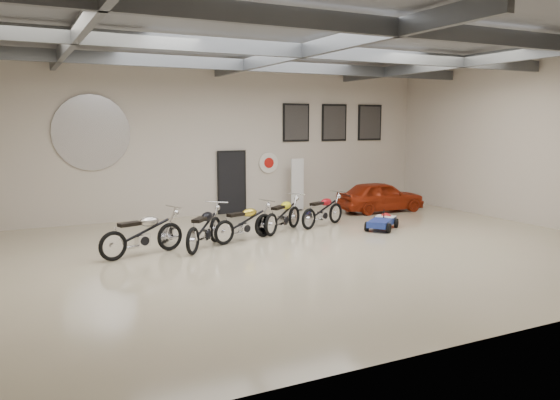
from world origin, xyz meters
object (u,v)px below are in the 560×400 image
banner_stand (297,184)px  motorcycle_gold (245,222)px  motorcycle_yellow (283,214)px  go_kart (383,219)px  motorcycle_red (323,210)px  motorcycle_black (204,227)px  vintage_car (380,196)px  motorcycle_silver (142,232)px

banner_stand → motorcycle_gold: size_ratio=0.94×
motorcycle_yellow → go_kart: (2.85, -0.90, -0.23)m
motorcycle_gold → motorcycle_red: size_ratio=1.02×
motorcycle_gold → go_kart: 4.31m
motorcycle_red → go_kart: 1.81m
motorcycle_black → go_kart: (5.52, 0.06, -0.25)m
motorcycle_black → vintage_car: bearing=-29.1°
go_kart → vintage_car: bearing=16.7°
vintage_car → motorcycle_yellow: bearing=112.4°
motorcycle_yellow → vintage_car: size_ratio=0.63×
motorcycle_red → go_kart: size_ratio=1.21×
banner_stand → motorcycle_black: 6.40m
go_kart → motorcycle_gold: bearing=138.0°
motorcycle_black → go_kart: size_ratio=1.29×
motorcycle_gold → motorcycle_red: (2.89, 0.83, -0.01)m
banner_stand → motorcycle_yellow: (-2.18, -3.21, -0.41)m
motorcycle_silver → motorcycle_gold: size_ratio=1.08×
banner_stand → vintage_car: bearing=-36.6°
motorcycle_black → motorcycle_gold: 1.27m
banner_stand → go_kart: banner_stand is taller
banner_stand → motorcycle_gold: 5.28m
go_kart → vintage_car: size_ratio=0.51×
motorcycle_silver → motorcycle_gold: 2.81m
banner_stand → go_kart: (0.67, -4.11, -0.64)m
motorcycle_silver → motorcycle_black: bearing=-13.7°
motorcycle_red → vintage_car: (3.24, 1.48, 0.03)m
motorcycle_red → vintage_car: 3.56m
motorcycle_gold → vintage_car: size_ratio=0.63×
motorcycle_black → vintage_car: (7.35, 2.66, -0.00)m
banner_stand → motorcycle_gold: bearing=-139.2°
motorcycle_black → motorcycle_yellow: 2.84m
motorcycle_gold → motorcycle_yellow: motorcycle_yellow is taller
motorcycle_black → motorcycle_red: bearing=-33.0°
banner_stand → motorcycle_black: bearing=-145.0°
motorcycle_yellow → go_kart: bearing=-52.8°
go_kart → motorcycle_red: bearing=103.2°
motorcycle_gold → vintage_car: vintage_car is taller
banner_stand → motorcycle_black: (-4.85, -4.16, -0.39)m
banner_stand → motorcycle_yellow: 3.90m
banner_stand → motorcycle_silver: banner_stand is taller
motorcycle_red → go_kart: (1.41, -1.12, -0.21)m
motorcycle_gold → motorcycle_silver: bearing=170.4°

